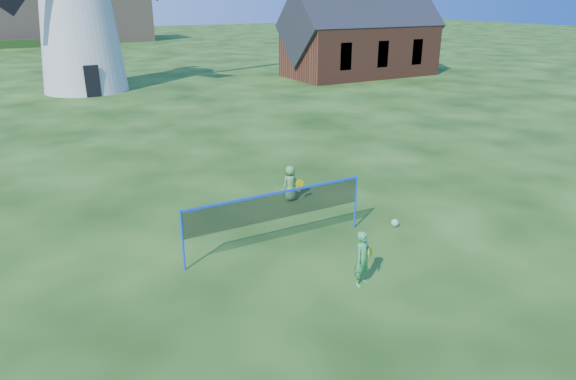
% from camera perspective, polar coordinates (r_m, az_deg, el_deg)
% --- Properties ---
extents(ground, '(220.00, 220.00, 0.00)m').
position_cam_1_polar(ground, '(13.35, 0.29, -6.85)').
color(ground, black).
rests_on(ground, ground).
extents(windmill, '(11.42, 5.58, 16.48)m').
position_cam_1_polar(windmill, '(38.69, -22.53, 18.77)').
color(windmill, silver).
rests_on(windmill, ground).
extents(chapel, '(12.56, 6.09, 10.62)m').
position_cam_1_polar(chapel, '(44.06, 8.08, 16.34)').
color(chapel, brown).
rests_on(chapel, ground).
extents(badminton_net, '(5.05, 0.05, 1.55)m').
position_cam_1_polar(badminton_net, '(13.11, -1.30, -1.89)').
color(badminton_net, blue).
rests_on(badminton_net, ground).
extents(player_girl, '(0.70, 0.47, 1.31)m').
position_cam_1_polar(player_girl, '(11.75, 8.29, -7.55)').
color(player_girl, '#3E9C50').
rests_on(player_girl, ground).
extents(player_boy, '(0.67, 0.47, 1.15)m').
position_cam_1_polar(player_boy, '(16.43, 0.26, 0.77)').
color(player_boy, '#579347').
rests_on(player_boy, ground).
extents(play_ball, '(0.22, 0.22, 0.22)m').
position_cam_1_polar(play_ball, '(15.01, 11.78, -3.60)').
color(play_ball, green).
rests_on(play_ball, ground).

